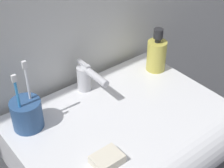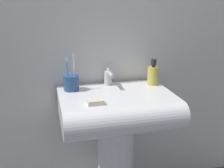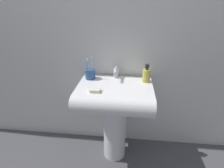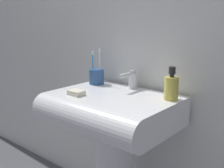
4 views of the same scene
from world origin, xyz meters
The scene contains 7 objects.
wall_back centered at (0.00, 0.25, 1.20)m, with size 5.00×0.05×2.40m, color silver.
sink_pedestal centered at (0.00, 0.00, 0.31)m, with size 0.21×0.21×0.62m, color white.
sink_basin centered at (0.00, -0.05, 0.69)m, with size 0.62×0.48×0.15m.
faucet centered at (-0.01, 0.15, 0.82)m, with size 0.05×0.14×0.10m.
toothbrush_cup centered at (-0.23, 0.11, 0.81)m, with size 0.09×0.09×0.21m.
soap_bottle centered at (0.26, 0.10, 0.83)m, with size 0.07×0.07×0.16m.
bar_soap centered at (-0.14, -0.13, 0.78)m, with size 0.08×0.06×0.02m, color silver.
Camera 2 is at (-0.37, -1.41, 1.28)m, focal length 45.00 mm.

